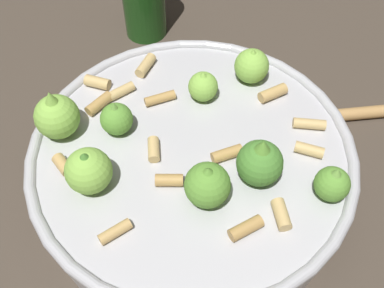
% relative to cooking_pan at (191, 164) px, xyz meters
% --- Properties ---
extents(ground_plane, '(2.40, 2.40, 0.00)m').
position_rel_cooking_pan_xyz_m(ground_plane, '(0.00, -0.00, -0.04)').
color(ground_plane, '#42382D').
extents(cooking_pan, '(0.33, 0.33, 0.13)m').
position_rel_cooking_pan_xyz_m(cooking_pan, '(0.00, 0.00, 0.00)').
color(cooking_pan, '#B7B7BC').
rests_on(cooking_pan, ground).
extents(wooden_spoon, '(0.21, 0.10, 0.02)m').
position_rel_cooking_pan_xyz_m(wooden_spoon, '(0.25, -0.01, -0.04)').
color(wooden_spoon, '#B2844C').
rests_on(wooden_spoon, ground).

